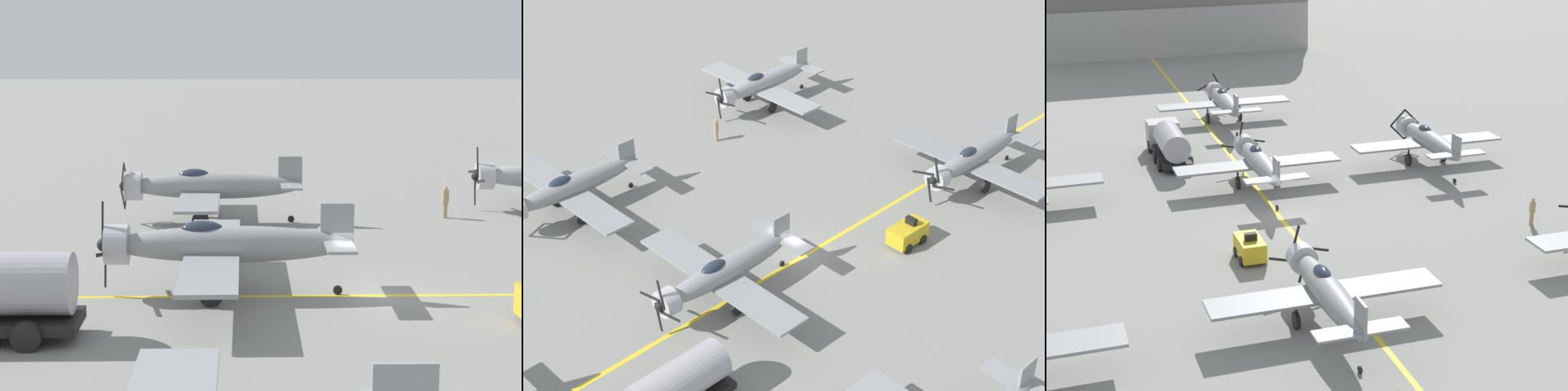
# 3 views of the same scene
# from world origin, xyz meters

# --- Properties ---
(ground_plane) EXTENTS (400.00, 400.00, 0.00)m
(ground_plane) POSITION_xyz_m (0.00, 0.00, 0.00)
(ground_plane) COLOR gray
(taxiway_stripe) EXTENTS (0.30, 160.00, 0.01)m
(taxiway_stripe) POSITION_xyz_m (0.00, 0.00, 0.00)
(taxiway_stripe) COLOR yellow
(taxiway_stripe) RESTS_ON ground
(airplane_mid_center) EXTENTS (12.00, 9.98, 3.78)m
(airplane_mid_center) POSITION_xyz_m (0.20, 5.56, 2.01)
(airplane_mid_center) COLOR gray
(airplane_mid_center) RESTS_ON ground
(airplane_mid_right) EXTENTS (12.00, 9.98, 3.65)m
(airplane_mid_right) POSITION_xyz_m (14.13, 6.65, 2.01)
(airplane_mid_right) COLOR gray
(airplane_mid_right) RESTS_ON ground
(ground_crew_inspecting) EXTENTS (0.40, 0.40, 1.81)m
(ground_crew_inspecting) POSITION_xyz_m (15.17, -6.65, 0.99)
(ground_crew_inspecting) COLOR tan
(ground_crew_inspecting) RESTS_ON ground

